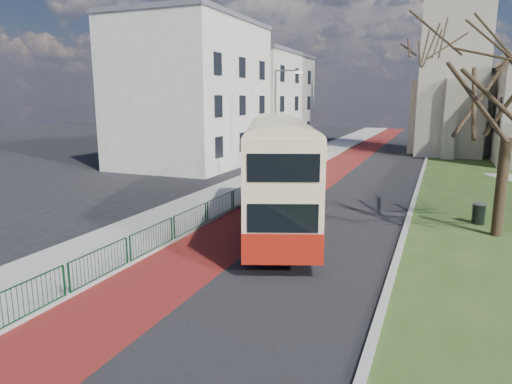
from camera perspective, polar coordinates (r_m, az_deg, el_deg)
The scene contains 13 objects.
ground at distance 17.77m, azimuth -3.68°, elevation -8.20°, with size 160.00×160.00×0.00m, color black.
road_carriageway at distance 36.02m, azimuth 12.47°, elevation 1.76°, with size 9.00×120.00×0.01m, color black.
bus_lane at distance 36.55m, azimuth 8.30°, elevation 2.06°, with size 3.40×120.00×0.01m, color #591414.
pavement_west at distance 37.61m, azimuth 2.67°, elevation 2.52°, with size 4.00×120.00×0.12m, color gray.
kerb_west at distance 37.00m, azimuth 5.60°, elevation 2.34°, with size 0.25×120.00×0.13m, color #999993.
kerb_east at distance 37.53m, azimuth 19.94°, elevation 1.82°, with size 0.25×80.00×0.13m, color #999993.
pedestrian_railing at distance 22.31m, azimuth -6.08°, elevation -2.62°, with size 0.07×24.00×1.12m.
gothic_church at distance 53.76m, azimuth 28.98°, elevation 17.87°, with size 16.38×18.00×40.00m.
street_block_near at distance 42.73m, azimuth -8.03°, elevation 12.21°, with size 10.30×14.30×13.00m.
street_block_far at distance 57.15m, azimuth 0.18°, elevation 11.40°, with size 10.30×16.30×11.50m.
streetlamp at distance 35.06m, azimuth 2.66°, elevation 9.31°, with size 2.13×0.18×8.00m.
bus at distance 20.62m, azimuth 2.83°, elevation 2.71°, with size 6.76×12.05×4.95m.
litter_bin at distance 24.58m, azimuth 26.07°, elevation -2.43°, with size 0.77×0.77×1.01m.
Camera 1 is at (7.31, -15.03, 6.04)m, focal length 32.00 mm.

